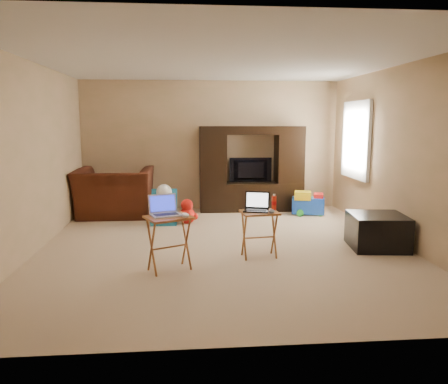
{
  "coord_description": "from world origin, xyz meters",
  "views": [
    {
      "loc": [
        -0.49,
        -5.86,
        1.72
      ],
      "look_at": [
        0.0,
        -0.2,
        0.8
      ],
      "focal_mm": 35.0,
      "sensor_mm": 36.0,
      "label": 1
    }
  ],
  "objects": [
    {
      "name": "water_bottle",
      "position": [
        0.62,
        -0.44,
        0.69
      ],
      "size": [
        0.06,
        0.06,
        0.18
      ],
      "primitive_type": "cylinder",
      "color": "red",
      "rests_on": "tray_table_right"
    },
    {
      "name": "mouse_left",
      "position": [
        -0.51,
        -0.99,
        0.67
      ],
      "size": [
        0.12,
        0.15,
        0.05
      ],
      "primitive_type": "ellipsoid",
      "rotation": [
        0.0,
        0.0,
        0.28
      ],
      "color": "white",
      "rests_on": "tray_table_left"
    },
    {
      "name": "laptop_right",
      "position": [
        0.38,
        -0.5,
        0.71
      ],
      "size": [
        0.37,
        0.33,
        0.24
      ],
      "primitive_type": "cube",
      "rotation": [
        0.0,
        0.0,
        -0.26
      ],
      "color": "black",
      "rests_on": "tray_table_right"
    },
    {
      "name": "mouse_right",
      "position": [
        0.55,
        -0.64,
        0.62
      ],
      "size": [
        0.1,
        0.14,
        0.05
      ],
      "primitive_type": "ellipsoid",
      "rotation": [
        0.0,
        0.0,
        -0.24
      ],
      "color": "#3D3E42",
      "rests_on": "tray_table_right"
    },
    {
      "name": "floor",
      "position": [
        0.0,
        0.0,
        0.0
      ],
      "size": [
        5.5,
        5.5,
        0.0
      ],
      "primitive_type": "plane",
      "color": "#D1B491",
      "rests_on": "ground"
    },
    {
      "name": "tray_table_left",
      "position": [
        -0.7,
        -0.92,
        0.32
      ],
      "size": [
        0.62,
        0.57,
        0.64
      ],
      "primitive_type": "cube",
      "rotation": [
        0.0,
        0.0,
        0.45
      ],
      "color": "#AB5F29",
      "rests_on": "floor"
    },
    {
      "name": "wall_back",
      "position": [
        0.0,
        2.75,
        1.25
      ],
      "size": [
        5.0,
        0.0,
        5.0
      ],
      "primitive_type": "plane",
      "rotation": [
        1.57,
        0.0,
        0.0
      ],
      "color": "tan",
      "rests_on": "ground"
    },
    {
      "name": "entertainment_center",
      "position": [
        0.76,
        2.47,
        0.82
      ],
      "size": [
        2.0,
        0.52,
        1.63
      ],
      "primitive_type": "cube",
      "rotation": [
        0.0,
        0.0,
        -0.01
      ],
      "color": "black",
      "rests_on": "floor"
    },
    {
      "name": "tray_table_right",
      "position": [
        0.42,
        -0.52,
        0.3
      ],
      "size": [
        0.49,
        0.41,
        0.59
      ],
      "primitive_type": "cube",
      "rotation": [
        0.0,
        0.0,
        0.11
      ],
      "color": "#A35427",
      "rests_on": "floor"
    },
    {
      "name": "recliner",
      "position": [
        -1.8,
        2.13,
        0.44
      ],
      "size": [
        1.36,
        1.19,
        0.87
      ],
      "primitive_type": "imported",
      "rotation": [
        0.0,
        0.0,
        3.13
      ],
      "color": "#411A0D",
      "rests_on": "floor"
    },
    {
      "name": "ceiling",
      "position": [
        0.0,
        0.0,
        2.5
      ],
      "size": [
        5.5,
        5.5,
        0.0
      ],
      "primitive_type": "plane",
      "rotation": [
        3.14,
        0.0,
        0.0
      ],
      "color": "silver",
      "rests_on": "ground"
    },
    {
      "name": "television",
      "position": [
        0.76,
        2.5,
        0.78
      ],
      "size": [
        0.83,
        0.15,
        0.48
      ],
      "primitive_type": "imported",
      "rotation": [
        0.0,
        0.0,
        3.1
      ],
      "color": "black",
      "rests_on": "entertainment_center"
    },
    {
      "name": "laptop_left",
      "position": [
        -0.73,
        -0.89,
        0.76
      ],
      "size": [
        0.41,
        0.37,
        0.24
      ],
      "primitive_type": "cube",
      "rotation": [
        0.0,
        0.0,
        0.34
      ],
      "color": "silver",
      "rests_on": "tray_table_left"
    },
    {
      "name": "push_toy",
      "position": [
        1.76,
        1.97,
        0.22
      ],
      "size": [
        0.69,
        0.57,
        0.45
      ],
      "primitive_type": null,
      "rotation": [
        0.0,
        0.0,
        -0.27
      ],
      "color": "blue",
      "rests_on": "floor"
    },
    {
      "name": "wall_front",
      "position": [
        0.0,
        -2.75,
        1.25
      ],
      "size": [
        5.0,
        0.0,
        5.0
      ],
      "primitive_type": "plane",
      "rotation": [
        -1.57,
        0.0,
        0.0
      ],
      "color": "tan",
      "rests_on": "ground"
    },
    {
      "name": "wall_left",
      "position": [
        -2.5,
        0.0,
        1.25
      ],
      "size": [
        0.0,
        5.5,
        5.5
      ],
      "primitive_type": "plane",
      "rotation": [
        1.57,
        0.0,
        1.57
      ],
      "color": "tan",
      "rests_on": "ground"
    },
    {
      "name": "window_pane",
      "position": [
        2.48,
        1.55,
        1.4
      ],
      "size": [
        0.0,
        1.2,
        1.2
      ],
      "primitive_type": "plane",
      "rotation": [
        1.57,
        0.0,
        -1.57
      ],
      "color": "white",
      "rests_on": "ground"
    },
    {
      "name": "plush_toy",
      "position": [
        -0.49,
        1.41,
        0.21
      ],
      "size": [
        0.39,
        0.32,
        0.43
      ],
      "primitive_type": null,
      "color": "red",
      "rests_on": "floor"
    },
    {
      "name": "wall_right",
      "position": [
        2.5,
        0.0,
        1.25
      ],
      "size": [
        0.0,
        5.5,
        5.5
      ],
      "primitive_type": "plane",
      "rotation": [
        1.57,
        0.0,
        -1.57
      ],
      "color": "tan",
      "rests_on": "ground"
    },
    {
      "name": "child_rocker",
      "position": [
        -0.88,
        1.46,
        0.29
      ],
      "size": [
        0.45,
        0.51,
        0.58
      ],
      "primitive_type": null,
      "rotation": [
        0.0,
        0.0,
        -0.02
      ],
      "color": "teal",
      "rests_on": "floor"
    },
    {
      "name": "ottoman",
      "position": [
        2.11,
        -0.25,
        0.23
      ],
      "size": [
        0.8,
        0.8,
        0.46
      ],
      "primitive_type": "cube",
      "rotation": [
        0.0,
        0.0,
        -0.11
      ],
      "color": "black",
      "rests_on": "floor"
    },
    {
      "name": "window_frame",
      "position": [
        2.46,
        1.55,
        1.4
      ],
      "size": [
        0.06,
        1.14,
        1.34
      ],
      "primitive_type": "cube",
      "color": "white",
      "rests_on": "ground"
    }
  ]
}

